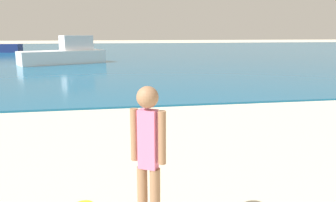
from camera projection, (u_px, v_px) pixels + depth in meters
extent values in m
cube|color=#14567F|center=(120.00, 51.00, 38.52)|extent=(160.00, 60.00, 0.06)
cube|color=pink|center=(148.00, 139.00, 3.24)|extent=(0.21, 0.19, 0.59)
sphere|color=#936B4C|center=(147.00, 97.00, 3.15)|extent=(0.21, 0.21, 0.21)
cylinder|color=#936B4C|center=(162.00, 138.00, 3.18)|extent=(0.08, 0.08, 0.52)
cylinder|color=#936B4C|center=(134.00, 135.00, 3.28)|extent=(0.08, 0.08, 0.52)
cube|color=white|center=(63.00, 57.00, 22.32)|extent=(5.73, 3.95, 0.88)
cube|color=silver|center=(76.00, 43.00, 22.69)|extent=(2.32, 1.96, 0.99)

